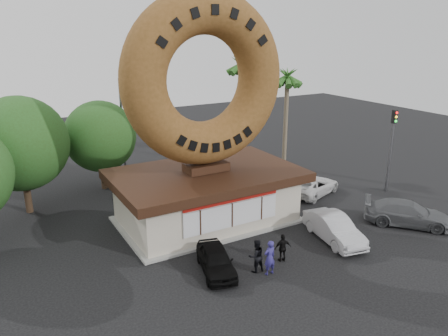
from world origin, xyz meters
TOP-DOWN VIEW (x-y plane):
  - ground at (0.00, 0.00)m, footprint 90.00×90.00m
  - donut_shop at (0.00, 5.98)m, footprint 11.20×7.20m
  - giant_donut at (0.00, 6.00)m, footprint 9.95×2.54m
  - tree_west at (-9.50, 13.00)m, footprint 6.00×6.00m
  - tree_mid at (-4.00, 15.00)m, footprint 5.20×5.20m
  - palm_near at (7.50, 14.00)m, footprint 2.60×2.60m
  - palm_far at (11.00, 12.50)m, footprint 2.60×2.60m
  - street_lamp at (-1.86, 16.00)m, footprint 2.11×0.20m
  - traffic_signal at (14.00, 3.99)m, footprint 0.30×0.38m
  - person_left at (-0.25, -1.09)m, footprint 0.69×0.48m
  - person_center at (-0.68, -0.55)m, footprint 0.88×0.70m
  - person_right at (1.07, -0.42)m, footprint 0.96×0.57m
  - car_black at (-2.41, 0.41)m, footprint 2.45×4.02m
  - car_silver at (5.03, 0.03)m, footprint 2.34×4.71m
  - car_grey at (10.42, -0.66)m, footprint 4.94×5.18m
  - car_white at (8.89, 6.17)m, footprint 5.02×3.48m

SIDE VIEW (x-z plane):
  - ground at x=0.00m, z-range 0.00..0.00m
  - car_white at x=8.89m, z-range 0.00..1.27m
  - car_black at x=-2.41m, z-range 0.00..1.28m
  - car_grey at x=10.42m, z-range 0.00..1.48m
  - car_silver at x=5.03m, z-range 0.00..1.48m
  - person_right at x=1.07m, z-range 0.00..1.53m
  - person_center at x=-0.68m, z-range 0.00..1.73m
  - person_left at x=-0.25m, z-range 0.00..1.80m
  - donut_shop at x=0.00m, z-range -0.13..3.67m
  - traffic_signal at x=14.00m, z-range 0.83..6.90m
  - tree_mid at x=-4.00m, z-range 0.70..7.33m
  - street_lamp at x=-1.86m, z-range 0.48..8.48m
  - tree_west at x=-9.50m, z-range 0.82..8.47m
  - palm_far at x=11.00m, z-range 3.11..11.86m
  - palm_near at x=7.50m, z-range 3.54..13.29m
  - giant_donut at x=0.00m, z-range 3.80..13.75m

